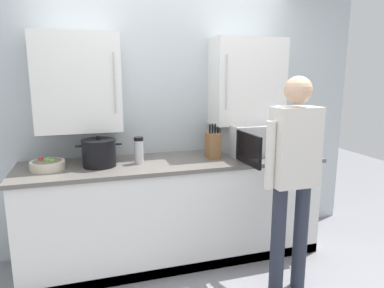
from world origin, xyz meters
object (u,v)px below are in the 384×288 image
Objects in this scene: microwave_oven at (254,139)px; knife_block at (213,145)px; thermos_flask at (139,150)px; fruit_bowl at (47,165)px; person_figure at (293,168)px; stock_pot at (99,153)px.

knife_block is (-0.44, -0.05, -0.02)m from microwave_oven.
knife_block reaches higher than thermos_flask.
person_figure is (1.78, -0.77, 0.03)m from fruit_bowl.
microwave_oven is 0.49× the size of person_figure.
knife_block is at bearing 115.70° from person_figure.
thermos_flask reaches higher than fruit_bowl.
fruit_bowl is at bearing 178.75° from thermos_flask.
knife_block is 0.19× the size of person_figure.
stock_pot is (0.41, -0.02, 0.07)m from fruit_bowl.
fruit_bowl is 1.94m from person_figure.
person_figure is at bearing -28.60° from stock_pot.
thermos_flask is at bearing 0.23° from stock_pot.
person_figure reaches higher than microwave_oven.
fruit_bowl is at bearing 179.30° from knife_block.
person_figure is at bearing -23.27° from fruit_bowl.
microwave_oven is at bearing 1.03° from fruit_bowl.
microwave_oven is 0.45m from knife_block.
stock_pot is at bearing -2.46° from fruit_bowl.
stock_pot reaches higher than fruit_bowl.
stock_pot is 1.17× the size of knife_block.
person_figure reaches higher than stock_pot.
fruit_bowl is at bearing 177.54° from stock_pot.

